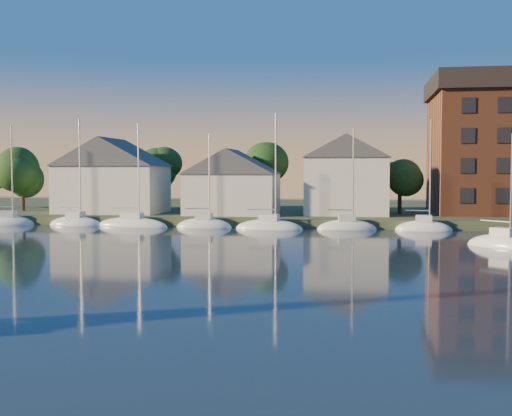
% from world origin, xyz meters
% --- Properties ---
extents(ground, '(260.00, 260.00, 0.00)m').
position_xyz_m(ground, '(0.00, 0.00, 0.00)').
color(ground, black).
rests_on(ground, ground).
extents(shoreline_land, '(160.00, 50.00, 2.00)m').
position_xyz_m(shoreline_land, '(0.00, 75.00, 0.00)').
color(shoreline_land, '#313B22').
rests_on(shoreline_land, ground).
extents(wooden_dock, '(120.00, 3.00, 1.00)m').
position_xyz_m(wooden_dock, '(0.00, 52.00, 0.00)').
color(wooden_dock, brown).
rests_on(wooden_dock, ground).
extents(clubhouse_west, '(13.65, 9.45, 9.64)m').
position_xyz_m(clubhouse_west, '(-22.00, 58.00, 5.93)').
color(clubhouse_west, beige).
rests_on(clubhouse_west, shoreline_land).
extents(clubhouse_centre, '(11.55, 8.40, 8.08)m').
position_xyz_m(clubhouse_centre, '(-6.00, 57.00, 5.13)').
color(clubhouse_centre, beige).
rests_on(clubhouse_centre, shoreline_land).
extents(clubhouse_east, '(10.50, 8.40, 9.80)m').
position_xyz_m(clubhouse_east, '(8.00, 59.00, 6.00)').
color(clubhouse_east, beige).
rests_on(clubhouse_east, shoreline_land).
extents(tree_line, '(93.40, 5.40, 8.90)m').
position_xyz_m(tree_line, '(2.00, 63.00, 7.18)').
color(tree_line, '#3A2A1A').
rests_on(tree_line, shoreline_land).
extents(moored_fleet, '(63.50, 2.40, 12.05)m').
position_xyz_m(moored_fleet, '(-12.00, 49.00, 0.10)').
color(moored_fleet, silver).
rests_on(moored_fleet, ground).
extents(drifting_sailboat_right, '(6.29, 5.95, 10.52)m').
position_xyz_m(drifting_sailboat_right, '(21.32, 34.73, 0.10)').
color(drifting_sailboat_right, silver).
rests_on(drifting_sailboat_right, ground).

